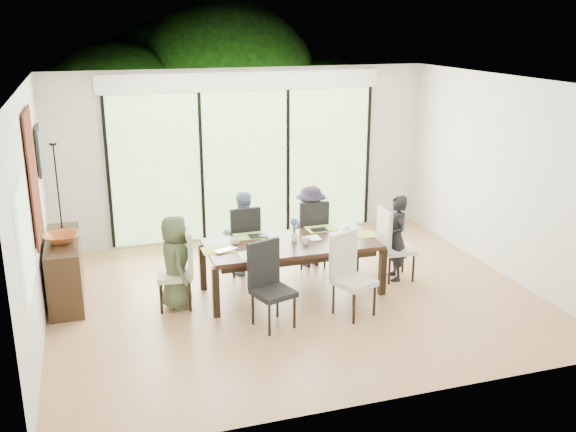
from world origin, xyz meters
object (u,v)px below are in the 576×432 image
object	(u,v)px
sideboard	(65,269)
vase	(294,237)
cup_b	(305,240)
chair_far_right	(310,232)
person_right_end	(396,238)
table_top	(292,244)
chair_near_left	(273,286)
person_far_left	(242,233)
laptop	(228,251)
chair_far_left	(242,238)
cup_a	(235,241)
chair_near_right	(355,276)
bowl	(61,238)
person_left_end	(175,262)
cup_c	(347,231)
person_far_right	(311,226)
chair_right_end	(397,244)
chair_left_end	(174,269)

from	to	relation	value
sideboard	vase	bearing A→B (deg)	-12.07
vase	cup_b	distance (m)	0.18
chair_far_right	person_right_end	world-z (taller)	person_right_end
table_top	vase	world-z (taller)	vase
chair_near_left	person_far_left	size ratio (longest dim) A/B	0.85
sideboard	table_top	bearing A→B (deg)	-13.27
vase	laptop	world-z (taller)	vase
chair_far_left	chair_near_left	size ratio (longest dim) A/B	1.00
cup_a	laptop	bearing A→B (deg)	-120.96
chair_near_right	person_right_end	bearing A→B (deg)	19.73
bowl	chair_far_right	bearing A→B (deg)	5.08
chair_far_right	chair_near_left	distance (m)	2.02
person_left_end	cup_a	distance (m)	0.81
person_far_left	cup_b	size ratio (longest dim) A/B	12.90
cup_c	chair_far_right	bearing A→B (deg)	108.43
table_top	person_far_right	world-z (taller)	person_far_right
chair_far_left	person_far_right	xyz separation A→B (m)	(1.00, -0.02, 0.09)
cup_b	person_far_right	bearing A→B (deg)	66.73
chair_far_left	person_far_right	bearing A→B (deg)	176.20
chair_right_end	laptop	size ratio (longest dim) A/B	3.33
chair_right_end	sideboard	size ratio (longest dim) A/B	0.70
laptop	cup_b	world-z (taller)	cup_b
person_far_right	cup_c	size ratio (longest dim) A/B	10.40
chair_left_end	person_far_left	xyz separation A→B (m)	(1.05, 0.83, 0.09)
chair_near_left	cup_b	world-z (taller)	chair_near_left
person_right_end	cup_c	distance (m)	0.70
cup_c	bowl	distance (m)	3.61
cup_c	sideboard	distance (m)	3.63
chair_far_right	person_far_right	distance (m)	0.09
chair_near_right	chair_left_end	bearing A→B (deg)	134.63
person_far_right	vase	size ratio (longest dim) A/B	10.75
vase	bowl	world-z (taller)	bowl
chair_far_right	bowl	world-z (taller)	chair_far_right
person_right_end	bowl	size ratio (longest dim) A/B	2.77
person_right_end	cup_c	bearing A→B (deg)	-89.44
table_top	cup_a	size ratio (longest dim) A/B	19.35
chair_near_left	vase	distance (m)	1.10
cup_a	person_far_right	bearing A→B (deg)	28.55
chair_far_left	bowl	xyz separation A→B (m)	(-2.33, -0.30, 0.35)
person_far_right	person_left_end	bearing A→B (deg)	11.57
cup_b	chair_near_right	bearing A→B (deg)	-65.56
vase	chair_far_left	bearing A→B (deg)	122.01
table_top	chair_near_right	size ratio (longest dim) A/B	2.18
person_far_left	cup_c	xyz separation A→B (m)	(1.25, -0.73, 0.14)
laptop	cup_b	size ratio (longest dim) A/B	3.30
person_right_end	person_far_left	distance (m)	2.10
chair_near_left	person_left_end	size ratio (longest dim) A/B	0.85
chair_left_end	person_left_end	xyz separation A→B (m)	(0.02, 0.00, 0.09)
cup_a	chair_far_left	bearing A→B (deg)	70.35
person_far_right	cup_b	size ratio (longest dim) A/B	12.90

